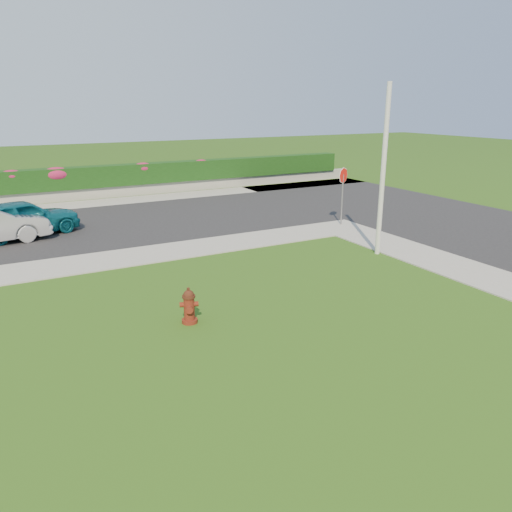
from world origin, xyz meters
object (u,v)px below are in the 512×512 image
sedan_teal (22,218)px  utility_pole (383,172)px  stop_sign (343,183)px  fire_hydrant (189,306)px

sedan_teal → utility_pole: utility_pole is taller
utility_pole → sedan_teal: bearing=142.2°
utility_pole → stop_sign: (1.44, 3.87, -0.99)m
sedan_teal → stop_sign: stop_sign is taller
stop_sign → utility_pole: bearing=-110.8°
sedan_teal → utility_pole: size_ratio=0.75×
fire_hydrant → utility_pole: size_ratio=0.16×
fire_hydrant → stop_sign: bearing=52.7°
fire_hydrant → sedan_teal: bearing=123.8°
fire_hydrant → stop_sign: 11.01m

